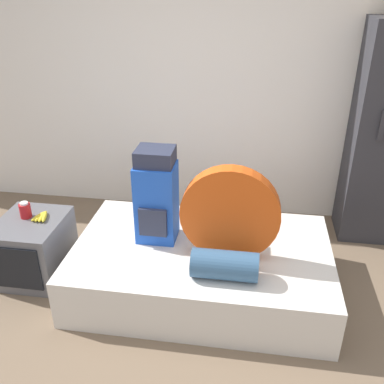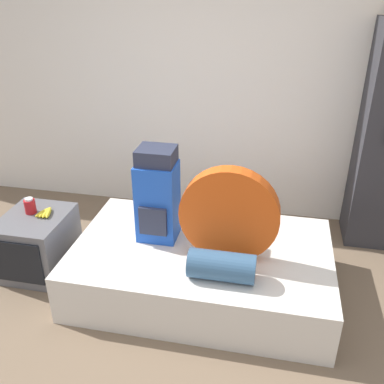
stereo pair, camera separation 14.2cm
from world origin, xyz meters
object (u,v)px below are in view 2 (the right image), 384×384
object	(u,v)px
television	(38,243)
backpack	(157,196)
sleeping_roll	(222,266)
tent_bag	(229,215)
canister	(30,206)

from	to	relation	value
television	backpack	bearing A→B (deg)	5.69
backpack	sleeping_roll	size ratio (longest dim) A/B	1.63
tent_bag	television	distance (m)	1.63
sleeping_roll	canister	size ratio (longest dim) A/B	3.41
television	canister	world-z (taller)	canister
tent_bag	sleeping_roll	distance (m)	0.36
backpack	television	distance (m)	1.12
backpack	television	bearing A→B (deg)	-174.31
backpack	canister	size ratio (longest dim) A/B	5.55
backpack	television	xyz separation A→B (m)	(-1.00, -0.10, -0.49)
television	canister	xyz separation A→B (m)	(-0.05, 0.06, 0.31)
sleeping_roll	television	xyz separation A→B (m)	(-1.55, 0.32, -0.24)
tent_bag	canister	distance (m)	1.62
backpack	sleeping_roll	distance (m)	0.73
canister	tent_bag	bearing A→B (deg)	-4.25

